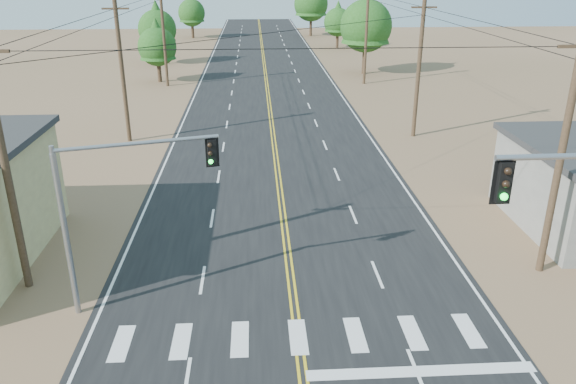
{
  "coord_description": "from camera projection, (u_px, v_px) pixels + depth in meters",
  "views": [
    {
      "loc": [
        -1.3,
        -7.99,
        11.92
      ],
      "look_at": [
        -0.06,
        12.73,
        3.5
      ],
      "focal_mm": 35.0,
      "sensor_mm": 36.0,
      "label": 1
    }
  ],
  "objects": [
    {
      "name": "road",
      "position": [
        274.0,
        146.0,
        39.69
      ],
      "size": [
        15.0,
        200.0,
        0.02
      ],
      "primitive_type": "cube",
      "color": "black",
      "rests_on": "ground"
    },
    {
      "name": "utility_pole_left_near",
      "position": [
        5.0,
        165.0,
        20.54
      ],
      "size": [
        1.8,
        0.3,
        10.0
      ],
      "color": "#4C3826",
      "rests_on": "ground"
    },
    {
      "name": "utility_pole_left_mid",
      "position": [
        122.0,
        70.0,
        39.04
      ],
      "size": [
        1.8,
        0.3,
        10.0
      ],
      "color": "#4C3826",
      "rests_on": "ground"
    },
    {
      "name": "utility_pole_left_far",
      "position": [
        164.0,
        36.0,
        57.53
      ],
      "size": [
        1.8,
        0.3,
        10.0
      ],
      "color": "#4C3826",
      "rests_on": "ground"
    },
    {
      "name": "utility_pole_right_near",
      "position": [
        561.0,
        154.0,
        21.7
      ],
      "size": [
        1.8,
        0.3,
        10.0
      ],
      "color": "#4C3826",
      "rests_on": "ground"
    },
    {
      "name": "utility_pole_right_mid",
      "position": [
        419.0,
        67.0,
        40.2
      ],
      "size": [
        1.8,
        0.3,
        10.0
      ],
      "color": "#4C3826",
      "rests_on": "ground"
    },
    {
      "name": "utility_pole_right_far",
      "position": [
        366.0,
        35.0,
        58.7
      ],
      "size": [
        1.8,
        0.3,
        10.0
      ],
      "color": "#4C3826",
      "rests_on": "ground"
    },
    {
      "name": "signal_mast_left",
      "position": [
        110.0,
        198.0,
        19.57
      ],
      "size": [
        5.49,
        1.61,
        6.43
      ],
      "rotation": [
        0.0,
        0.0,
        0.26
      ],
      "color": "gray",
      "rests_on": "ground"
    },
    {
      "name": "tree_left_near",
      "position": [
        157.0,
        43.0,
        59.99
      ],
      "size": [
        4.1,
        4.1,
        6.84
      ],
      "color": "#3F2D1E",
      "rests_on": "ground"
    },
    {
      "name": "tree_left_mid",
      "position": [
        157.0,
        25.0,
        70.71
      ],
      "size": [
        4.78,
        4.78,
        7.97
      ],
      "color": "#3F2D1E",
      "rests_on": "ground"
    },
    {
      "name": "tree_left_far",
      "position": [
        191.0,
        10.0,
        96.69
      ],
      "size": [
        4.6,
        4.6,
        7.67
      ],
      "color": "#3F2D1E",
      "rests_on": "ground"
    },
    {
      "name": "tree_right_near",
      "position": [
        366.0,
        20.0,
        63.87
      ],
      "size": [
        5.92,
        5.92,
        9.87
      ],
      "color": "#3F2D1E",
      "rests_on": "ground"
    },
    {
      "name": "tree_right_mid",
      "position": [
        338.0,
        19.0,
        84.66
      ],
      "size": [
        4.22,
        4.22,
        7.03
      ],
      "color": "#3F2D1E",
      "rests_on": "ground"
    },
    {
      "name": "tree_right_far",
      "position": [
        311.0,
        0.0,
        98.92
      ],
      "size": [
        5.98,
        5.98,
        9.97
      ],
      "color": "#3F2D1E",
      "rests_on": "ground"
    }
  ]
}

